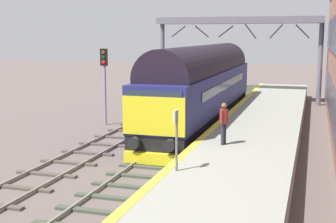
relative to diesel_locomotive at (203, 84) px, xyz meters
The scene contains 9 objects.
ground_plane 6.74m from the diesel_locomotive, 90.01° to the right, with size 140.00×140.00×0.00m, color #605350.
track_main 6.72m from the diesel_locomotive, 90.01° to the right, with size 2.50×60.00×0.15m.
track_adjacent_west 7.54m from the diesel_locomotive, 118.61° to the right, with size 2.50×60.00×0.15m.
station_platform 7.49m from the diesel_locomotive, 60.15° to the right, with size 4.00×44.00×1.01m.
diesel_locomotive is the anchor object (origin of this frame).
signal_post_near 5.72m from the diesel_locomotive, 166.87° to the right, with size 0.44×0.22×4.48m.
platform_number_sign 12.84m from the diesel_locomotive, 80.78° to the right, with size 0.10×0.44×1.93m.
waiting_passenger 9.07m from the diesel_locomotive, 71.85° to the right, with size 0.40×0.50×1.64m.
overhead_footbridge 11.21m from the diesel_locomotive, 88.17° to the left, with size 12.72×2.00×6.62m.
Camera 1 is at (6.10, -20.51, 5.25)m, focal length 51.14 mm.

